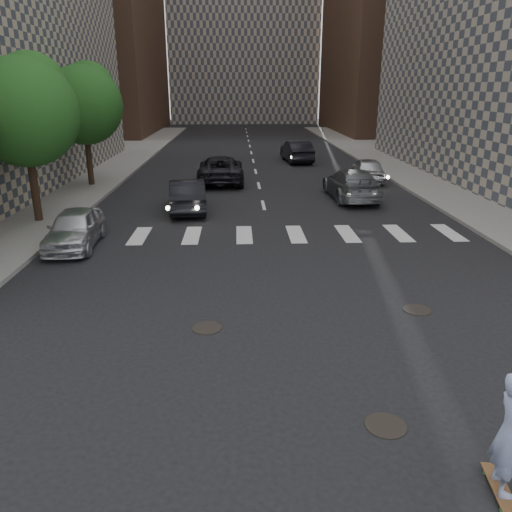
{
  "coord_description": "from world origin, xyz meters",
  "views": [
    {
      "loc": [
        -1.25,
        -9.42,
        5.42
      ],
      "look_at": [
        -0.79,
        2.64,
        1.3
      ],
      "focal_mm": 35.0,
      "sensor_mm": 36.0,
      "label": 1
    }
  ],
  "objects_px": {
    "tree_c": "(85,101)",
    "traffic_car_d": "(367,170)",
    "tree_b": "(26,107)",
    "silver_sedan": "(75,228)",
    "traffic_car_c": "(221,169)",
    "traffic_car_a": "(187,195)",
    "skateboarder": "(511,433)",
    "traffic_car_e": "(297,151)",
    "traffic_car_b": "(351,184)"
  },
  "relations": [
    {
      "from": "tree_c",
      "to": "traffic_car_d",
      "type": "height_order",
      "value": "tree_c"
    },
    {
      "from": "tree_b",
      "to": "silver_sedan",
      "type": "distance_m",
      "value": 5.77
    },
    {
      "from": "tree_c",
      "to": "traffic_car_c",
      "type": "height_order",
      "value": "tree_c"
    },
    {
      "from": "silver_sedan",
      "to": "traffic_car_a",
      "type": "relative_size",
      "value": 0.89
    },
    {
      "from": "skateboarder",
      "to": "silver_sedan",
      "type": "bearing_deg",
      "value": 136.68
    },
    {
      "from": "skateboarder",
      "to": "silver_sedan",
      "type": "xyz_separation_m",
      "value": [
        -9.38,
        11.75,
        -0.33
      ]
    },
    {
      "from": "tree_b",
      "to": "traffic_car_e",
      "type": "relative_size",
      "value": 1.37
    },
    {
      "from": "silver_sedan",
      "to": "traffic_car_e",
      "type": "relative_size",
      "value": 0.82
    },
    {
      "from": "tree_b",
      "to": "traffic_car_c",
      "type": "relative_size",
      "value": 1.18
    },
    {
      "from": "silver_sedan",
      "to": "traffic_car_b",
      "type": "xyz_separation_m",
      "value": [
        11.49,
        7.49,
        0.09
      ]
    },
    {
      "from": "tree_c",
      "to": "traffic_car_a",
      "type": "bearing_deg",
      "value": -45.97
    },
    {
      "from": "traffic_car_e",
      "to": "traffic_car_b",
      "type": "bearing_deg",
      "value": 89.76
    },
    {
      "from": "tree_c",
      "to": "tree_b",
      "type": "bearing_deg",
      "value": -90.0
    },
    {
      "from": "traffic_car_d",
      "to": "traffic_car_b",
      "type": "bearing_deg",
      "value": 73.27
    },
    {
      "from": "traffic_car_b",
      "to": "traffic_car_c",
      "type": "bearing_deg",
      "value": -37.41
    },
    {
      "from": "traffic_car_b",
      "to": "traffic_car_d",
      "type": "height_order",
      "value": "traffic_car_b"
    },
    {
      "from": "traffic_car_a",
      "to": "skateboarder",
      "type": "bearing_deg",
      "value": 103.08
    },
    {
      "from": "traffic_car_c",
      "to": "traffic_car_d",
      "type": "xyz_separation_m",
      "value": [
        8.71,
        -0.04,
        -0.06
      ]
    },
    {
      "from": "traffic_car_a",
      "to": "traffic_car_c",
      "type": "bearing_deg",
      "value": -106.66
    },
    {
      "from": "silver_sedan",
      "to": "traffic_car_d",
      "type": "relative_size",
      "value": 0.93
    },
    {
      "from": "skateboarder",
      "to": "traffic_car_b",
      "type": "bearing_deg",
      "value": 91.82
    },
    {
      "from": "skateboarder",
      "to": "traffic_car_b",
      "type": "height_order",
      "value": "skateboarder"
    },
    {
      "from": "traffic_car_d",
      "to": "traffic_car_e",
      "type": "bearing_deg",
      "value": -62.53
    },
    {
      "from": "tree_b",
      "to": "traffic_car_b",
      "type": "distance_m",
      "value": 15.05
    },
    {
      "from": "traffic_car_e",
      "to": "skateboarder",
      "type": "bearing_deg",
      "value": 82.78
    },
    {
      "from": "silver_sedan",
      "to": "traffic_car_c",
      "type": "bearing_deg",
      "value": 65.85
    },
    {
      "from": "silver_sedan",
      "to": "traffic_car_b",
      "type": "relative_size",
      "value": 0.75
    },
    {
      "from": "tree_c",
      "to": "traffic_car_d",
      "type": "bearing_deg",
      "value": 3.1
    },
    {
      "from": "silver_sedan",
      "to": "traffic_car_c",
      "type": "xyz_separation_m",
      "value": [
        4.79,
        12.29,
        0.11
      ]
    },
    {
      "from": "traffic_car_b",
      "to": "silver_sedan",
      "type": "bearing_deg",
      "value": 31.31
    },
    {
      "from": "tree_b",
      "to": "traffic_car_e",
      "type": "xyz_separation_m",
      "value": [
        12.7,
        17.19,
        -3.85
      ]
    },
    {
      "from": "traffic_car_a",
      "to": "traffic_car_e",
      "type": "bearing_deg",
      "value": -119.9
    },
    {
      "from": "tree_c",
      "to": "traffic_car_e",
      "type": "xyz_separation_m",
      "value": [
        12.7,
        9.19,
        -3.85
      ]
    },
    {
      "from": "tree_c",
      "to": "traffic_car_e",
      "type": "distance_m",
      "value": 16.14
    },
    {
      "from": "traffic_car_d",
      "to": "silver_sedan",
      "type": "bearing_deg",
      "value": 48.33
    },
    {
      "from": "tree_c",
      "to": "traffic_car_b",
      "type": "bearing_deg",
      "value": -15.61
    },
    {
      "from": "traffic_car_a",
      "to": "traffic_car_c",
      "type": "distance_m",
      "value": 7.17
    },
    {
      "from": "silver_sedan",
      "to": "traffic_car_a",
      "type": "xyz_separation_m",
      "value": [
        3.48,
        5.25,
        0.06
      ]
    },
    {
      "from": "tree_c",
      "to": "skateboarder",
      "type": "distance_m",
      "value": 26.24
    },
    {
      "from": "silver_sedan",
      "to": "traffic_car_b",
      "type": "height_order",
      "value": "traffic_car_b"
    },
    {
      "from": "tree_b",
      "to": "skateboarder",
      "type": "bearing_deg",
      "value": -51.97
    },
    {
      "from": "traffic_car_e",
      "to": "traffic_car_a",
      "type": "bearing_deg",
      "value": 60.49
    },
    {
      "from": "skateboarder",
      "to": "traffic_car_a",
      "type": "bearing_deg",
      "value": 117.23
    },
    {
      "from": "tree_c",
      "to": "skateboarder",
      "type": "height_order",
      "value": "tree_c"
    },
    {
      "from": "tree_b",
      "to": "traffic_car_e",
      "type": "distance_m",
      "value": 21.72
    },
    {
      "from": "tree_c",
      "to": "traffic_car_a",
      "type": "distance_m",
      "value": 9.39
    },
    {
      "from": "traffic_car_a",
      "to": "traffic_car_e",
      "type": "xyz_separation_m",
      "value": [
        6.77,
        15.33,
        0.06
      ]
    },
    {
      "from": "tree_c",
      "to": "traffic_car_c",
      "type": "relative_size",
      "value": 1.18
    },
    {
      "from": "skateboarder",
      "to": "traffic_car_c",
      "type": "relative_size",
      "value": 0.34
    },
    {
      "from": "skateboarder",
      "to": "tree_b",
      "type": "bearing_deg",
      "value": 136.1
    }
  ]
}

